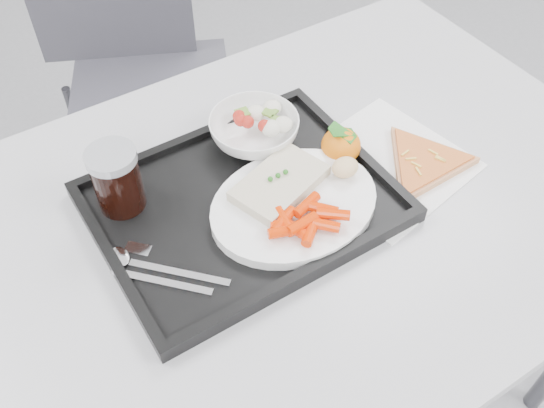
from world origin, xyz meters
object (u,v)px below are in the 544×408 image
at_px(table, 282,235).
at_px(dinner_plate, 294,205).
at_px(salad_bowl, 254,130).
at_px(cola_glass, 117,178).
at_px(tangerine, 341,146).
at_px(chair, 134,53).
at_px(tray, 243,204).
at_px(pizza_slice, 424,162).

xyz_separation_m(table, dinner_plate, (0.01, -0.02, 0.09)).
height_order(table, salad_bowl, salad_bowl).
bearing_deg(cola_glass, dinner_plate, -35.07).
distance_m(salad_bowl, tangerine, 0.15).
bearing_deg(salad_bowl, chair, 87.43).
relative_size(tray, dinner_plate, 1.67).
bearing_deg(table, chair, 85.24).
xyz_separation_m(dinner_plate, salad_bowl, (0.03, 0.17, 0.01)).
distance_m(dinner_plate, tangerine, 0.15).
relative_size(salad_bowl, tangerine, 2.23).
xyz_separation_m(chair, tangerine, (0.07, -0.77, 0.25)).
bearing_deg(cola_glass, tray, -31.32).
relative_size(chair, cola_glass, 8.61).
distance_m(chair, tangerine, 0.82).
xyz_separation_m(tray, dinner_plate, (0.06, -0.06, 0.02)).
xyz_separation_m(chair, tray, (-0.12, -0.78, 0.22)).
relative_size(dinner_plate, tangerine, 3.97).
height_order(tray, tangerine, tangerine).
bearing_deg(table, pizza_slice, -10.87).
bearing_deg(cola_glass, tangerine, -15.13).
height_order(salad_bowl, cola_glass, cola_glass).
xyz_separation_m(tangerine, pizza_slice, (0.11, -0.09, -0.02)).
height_order(chair, pizza_slice, chair).
distance_m(tray, cola_glass, 0.20).
bearing_deg(chair, salad_bowl, -92.57).
bearing_deg(tangerine, chair, 95.41).
xyz_separation_m(table, chair, (0.07, 0.81, -0.15)).
relative_size(tray, tangerine, 6.61).
bearing_deg(chair, table, -94.76).
distance_m(chair, pizza_slice, 0.91).
bearing_deg(pizza_slice, chair, 102.02).
xyz_separation_m(tray, cola_glass, (-0.16, 0.10, 0.06)).
distance_m(tray, dinner_plate, 0.08).
xyz_separation_m(tray, salad_bowl, (0.09, 0.11, 0.03)).
distance_m(cola_glass, pizza_slice, 0.50).
xyz_separation_m(salad_bowl, pizza_slice, (0.21, -0.19, -0.03)).
relative_size(salad_bowl, pizza_slice, 0.53).
bearing_deg(dinner_plate, tangerine, 23.81).
height_order(table, pizza_slice, pizza_slice).
bearing_deg(table, tray, 143.86).
height_order(table, cola_glass, cola_glass).
xyz_separation_m(dinner_plate, tangerine, (0.13, 0.06, 0.01)).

